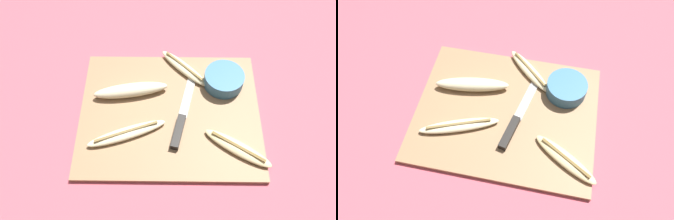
{
  "view_description": "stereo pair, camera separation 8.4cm",
  "coord_description": "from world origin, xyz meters",
  "views": [
    {
      "loc": [
        0.0,
        -0.44,
        0.74
      ],
      "look_at": [
        0.0,
        0.0,
        0.02
      ],
      "focal_mm": 35.0,
      "sensor_mm": 36.0,
      "label": 1
    },
    {
      "loc": [
        0.09,
        -0.43,
        0.74
      ],
      "look_at": [
        0.0,
        0.0,
        0.02
      ],
      "focal_mm": 35.0,
      "sensor_mm": 36.0,
      "label": 2
    }
  ],
  "objects": [
    {
      "name": "banana_cream_curved",
      "position": [
        0.04,
        0.14,
        0.02
      ],
      "size": [
        0.14,
        0.14,
        0.02
      ],
      "rotation": [
        0.0,
        0.0,
        3.93
      ],
      "color": "beige",
      "rests_on": "cutting_board"
    },
    {
      "name": "prep_bowl",
      "position": [
        0.14,
        0.09,
        0.03
      ],
      "size": [
        0.11,
        0.11,
        0.04
      ],
      "color": "teal",
      "rests_on": "cutting_board"
    },
    {
      "name": "ground_plane",
      "position": [
        0.0,
        0.0,
        0.0
      ],
      "size": [
        4.0,
        4.0,
        0.0
      ],
      "primitive_type": "plane",
      "color": "#C65160"
    },
    {
      "name": "knife",
      "position": [
        0.03,
        -0.04,
        0.02
      ],
      "size": [
        0.07,
        0.23,
        0.02
      ],
      "rotation": [
        0.0,
        0.0,
        -0.23
      ],
      "color": "black",
      "rests_on": "cutting_board"
    },
    {
      "name": "banana_mellow_near",
      "position": [
        0.16,
        -0.1,
        0.02
      ],
      "size": [
        0.17,
        0.13,
        0.02
      ],
      "rotation": [
        0.0,
        0.0,
        4.15
      ],
      "color": "beige",
      "rests_on": "cutting_board"
    },
    {
      "name": "cutting_board",
      "position": [
        0.0,
        0.0,
        0.01
      ],
      "size": [
        0.46,
        0.37,
        0.01
      ],
      "color": "#997551",
      "rests_on": "ground_plane"
    },
    {
      "name": "banana_pale_long",
      "position": [
        -0.11,
        -0.07,
        0.02
      ],
      "size": [
        0.2,
        0.1,
        0.02
      ],
      "rotation": [
        0.0,
        0.0,
        1.92
      ],
      "color": "beige",
      "rests_on": "cutting_board"
    },
    {
      "name": "banana_bright_far",
      "position": [
        -0.1,
        0.06,
        0.03
      ],
      "size": [
        0.2,
        0.07,
        0.03
      ],
      "rotation": [
        0.0,
        0.0,
        4.88
      ],
      "color": "beige",
      "rests_on": "cutting_board"
    }
  ]
}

